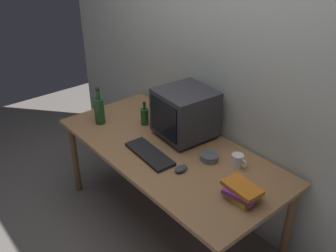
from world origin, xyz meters
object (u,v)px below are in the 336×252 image
Objects in this scene: crt_monitor at (185,113)px; cd_spindle at (210,157)px; bottle_tall at (99,110)px; book_stack at (242,192)px; keyboard at (149,154)px; bottle_short at (145,116)px; mug at (238,161)px; metal_canister at (155,102)px; computer_mouse at (181,169)px.

crt_monitor is 3.46× the size of cd_spindle.
crt_monitor is at bearing 33.41° from bottle_tall.
crt_monitor is 1.76× the size of book_stack.
keyboard is at bearing -168.84° from book_stack.
crt_monitor is 2.07× the size of bottle_short.
keyboard is 3.50× the size of mug.
bottle_short is at bearing 150.96° from keyboard.
bottle_short is (-0.38, 0.25, 0.06)m from keyboard.
bottle_tall reaches higher than cd_spindle.
cd_spindle is 0.85m from metal_canister.
book_stack is (0.71, 0.14, 0.04)m from keyboard.
crt_monitor is at bearing 166.05° from cd_spindle.
crt_monitor is 0.80m from book_stack.
computer_mouse is at bearing -97.42° from cd_spindle.
book_stack is at bearing -16.84° from crt_monitor.
keyboard is at bearing -32.68° from bottle_short.
metal_canister reaches higher than mug.
bottle_tall is at bearing -132.88° from bottle_short.
book_stack is 1.96× the size of mug.
computer_mouse is 0.50× the size of bottle_short.
computer_mouse is (0.32, -0.32, -0.17)m from crt_monitor.
bottle_short reaches higher than mug.
mug is at bearing 41.29° from keyboard.
computer_mouse is at bearing -167.89° from book_stack.
mug is (1.11, 0.39, -0.07)m from bottle_tall.
book_stack is 0.42m from cd_spindle.
metal_canister is at bearing 123.23° from bottle_short.
mug is (0.86, 0.12, -0.03)m from bottle_short.
bottle_short is 1.10m from book_stack.
bottle_tall is 0.36m from bottle_short.
bottle_short is at bearing 174.42° from book_stack.
crt_monitor is 0.70m from bottle_tall.
bottle_tall is (-0.63, -0.02, 0.11)m from keyboard.
mug is at bearing -5.35° from metal_canister.
cd_spindle is (0.69, 0.03, -0.05)m from bottle_short.
bottle_short is 0.26m from metal_canister.
crt_monitor reaches higher than keyboard.
keyboard is 4.20× the size of computer_mouse.
keyboard is 0.60m from mug.
crt_monitor is at bearing 163.16° from book_stack.
mug is at bearing 53.89° from computer_mouse.
bottle_tall is 2.61× the size of cd_spindle.
keyboard is 1.34× the size of bottle_tall.
bottle_tall is at bearing 179.92° from computer_mouse.
crt_monitor is 3.46× the size of mug.
mug is at bearing 135.10° from book_stack.
bottle_short is 0.87m from mug.
computer_mouse is 0.91m from bottle_tall.
computer_mouse is at bearing -121.91° from mug.
crt_monitor is 0.99× the size of keyboard.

